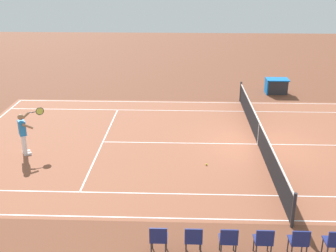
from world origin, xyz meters
name	(u,v)px	position (x,y,z in m)	size (l,w,h in m)	color
ground_plane	(258,144)	(0.00, 0.00, 0.00)	(60.00, 60.00, 0.00)	brown
court_slab	(258,144)	(0.00, 0.00, 0.00)	(24.20, 11.40, 0.00)	#935138
court_line_markings	(258,144)	(0.00, 0.00, 0.00)	(23.85, 11.05, 0.01)	white
tennis_net	(259,133)	(0.00, 0.00, 0.49)	(0.10, 11.70, 1.08)	#2D2D33
tennis_player_near	(23,132)	(9.16, 1.28, 0.93)	(0.85, 1.01, 1.70)	white
tennis_ball	(206,164)	(2.21, 2.01, 0.03)	(0.07, 0.07, 0.07)	#CCE01E
spectator_chair_0	(335,242)	(-0.68, 7.15, 0.52)	(0.44, 0.44, 0.88)	#38383D
spectator_chair_1	(299,241)	(0.19, 7.15, 0.52)	(0.44, 0.44, 0.88)	#38383D
spectator_chair_2	(264,240)	(1.06, 7.15, 0.52)	(0.44, 0.44, 0.88)	#38383D
spectator_chair_3	(228,239)	(1.93, 7.15, 0.52)	(0.44, 0.44, 0.88)	#38383D
spectator_chair_4	(193,239)	(2.80, 7.15, 0.52)	(0.44, 0.44, 0.88)	#38383D
spectator_chair_5	(159,238)	(3.66, 7.15, 0.52)	(0.44, 0.44, 0.88)	#38383D
equipment_cart_tarped	(276,86)	(-2.22, -7.36, 0.44)	(1.25, 0.84, 0.85)	#2D2D33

